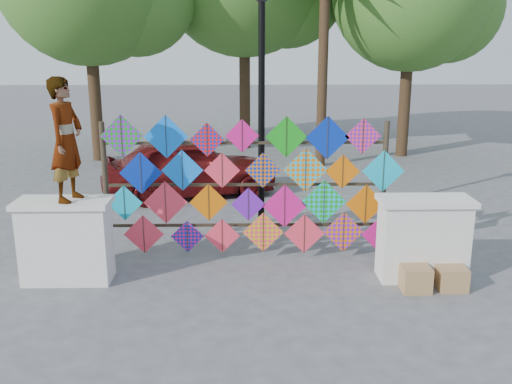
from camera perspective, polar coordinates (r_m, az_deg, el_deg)
ground at (r=9.06m, az=-1.03°, el=-8.19°), size 80.00×80.00×0.00m
parapet_left at (r=9.05m, az=-18.46°, el=-4.61°), size 1.40×0.65×1.28m
parapet_right at (r=9.05m, az=16.36°, el=-4.44°), size 1.40×0.65×1.28m
kite_rack at (r=9.36m, az=-0.50°, el=0.48°), size 4.95×0.24×2.42m
vendor_woman at (r=8.64m, az=-18.46°, el=4.97°), size 0.58×0.74×1.79m
sedan at (r=13.47m, az=-6.70°, el=2.52°), size 4.34×2.67×1.38m
lamppost at (r=10.38m, az=0.56°, el=10.13°), size 0.28×0.28×4.46m
cardboard_box_near at (r=8.75m, az=15.67°, el=-8.35°), size 0.41×0.37×0.37m
cardboard_box_far at (r=8.95m, az=18.96°, el=-8.14°), size 0.41×0.38×0.35m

